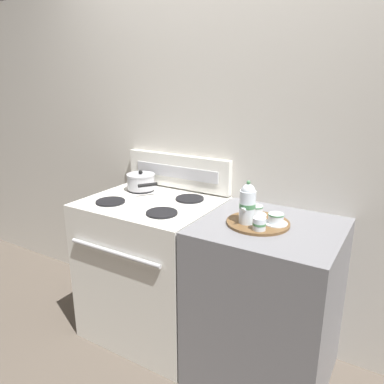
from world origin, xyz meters
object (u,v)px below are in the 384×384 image
at_px(teacup_left, 256,211).
at_px(saucepan, 141,181).
at_px(stove, 153,268).
at_px(teacup_right, 276,219).
at_px(serving_tray, 258,223).
at_px(teapot, 247,203).
at_px(creamer_jug, 259,224).

bearing_deg(teacup_left, saucepan, 174.26).
distance_m(stove, teacup_right, 0.92).
relative_size(serving_tray, teacup_left, 2.73).
distance_m(saucepan, teapot, 0.86).
xyz_separation_m(saucepan, teapot, (0.84, -0.21, 0.05)).
bearing_deg(serving_tray, creamer_jug, -66.03).
xyz_separation_m(stove, saucepan, (-0.19, 0.15, 0.51)).
distance_m(serving_tray, teacup_left, 0.09).
relative_size(serving_tray, creamer_jug, 4.91).
height_order(teacup_right, creamer_jug, creamer_jug).
relative_size(teacup_left, creamer_jug, 1.80).
height_order(saucepan, teapot, teapot).
bearing_deg(stove, saucepan, 141.99).
xyz_separation_m(stove, teacup_right, (0.78, 0.00, 0.49)).
relative_size(stove, saucepan, 3.52).
bearing_deg(creamer_jug, saucepan, 164.34).
relative_size(saucepan, teacup_left, 2.20).
height_order(teapot, creamer_jug, teapot).
bearing_deg(serving_tray, stove, 178.77).
bearing_deg(saucepan, serving_tray, -10.32).
distance_m(stove, saucepan, 0.56).
height_order(saucepan, serving_tray, saucepan).
bearing_deg(saucepan, creamer_jug, -15.66).
bearing_deg(stove, teacup_left, 5.40).
distance_m(teapot, teacup_left, 0.14).
bearing_deg(creamer_jug, serving_tray, 113.97).
height_order(saucepan, teacup_left, saucepan).
distance_m(teapot, teacup_right, 0.16).
xyz_separation_m(saucepan, teacup_right, (0.97, -0.14, -0.02)).
bearing_deg(teapot, creamer_jug, -31.28).
height_order(teapot, teacup_right, teapot).
distance_m(saucepan, creamer_jug, 0.96).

